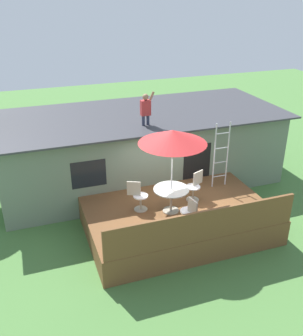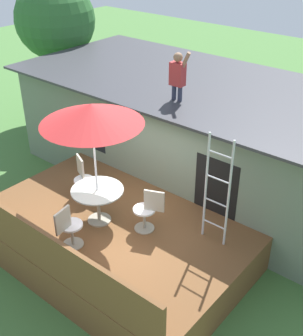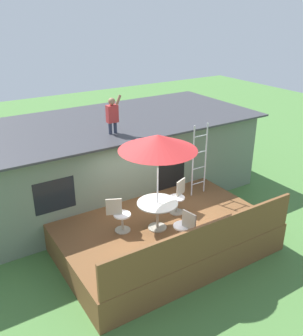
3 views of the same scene
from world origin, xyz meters
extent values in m
plane|color=#477538|center=(0.00, 0.00, 0.00)|extent=(40.00, 40.00, 0.00)
cube|color=slate|center=(0.00, 3.60, 1.30)|extent=(10.00, 4.00, 2.61)
cube|color=#38383D|center=(0.00, 3.60, 2.64)|extent=(10.50, 4.50, 0.06)
cube|color=black|center=(-2.33, 1.61, 1.55)|extent=(1.10, 0.03, 0.90)
cube|color=black|center=(1.38, 1.61, 1.05)|extent=(1.00, 0.03, 2.00)
cube|color=brown|center=(0.00, 0.00, 0.40)|extent=(5.46, 3.61, 0.80)
cube|color=brown|center=(0.00, -1.76, 1.25)|extent=(5.36, 0.08, 0.90)
cylinder|color=#A59E8C|center=(-0.27, -0.13, 0.82)|extent=(0.48, 0.48, 0.03)
cylinder|color=#A59E8C|center=(-0.27, -0.13, 1.17)|extent=(0.07, 0.07, 0.71)
cylinder|color=#999E93|center=(-0.27, -0.13, 1.53)|extent=(1.04, 1.04, 0.03)
cylinder|color=silver|center=(-0.27, -0.13, 2.00)|extent=(0.04, 0.04, 2.40)
cone|color=red|center=(-0.27, -0.13, 3.15)|extent=(1.90, 1.90, 0.38)
cylinder|color=silver|center=(1.60, 0.83, 1.90)|extent=(0.04, 0.04, 2.20)
cylinder|color=silver|center=(2.08, 0.83, 1.90)|extent=(0.04, 0.04, 2.20)
cylinder|color=silver|center=(1.84, 0.83, 1.15)|extent=(0.48, 0.03, 0.03)
cylinder|color=silver|center=(1.84, 0.83, 1.65)|extent=(0.48, 0.03, 0.03)
cylinder|color=silver|center=(1.84, 0.83, 2.15)|extent=(0.48, 0.03, 0.03)
cylinder|color=silver|center=(1.84, 0.83, 2.65)|extent=(0.48, 0.03, 0.03)
cylinder|color=#33384C|center=(-0.29, 2.34, 2.84)|extent=(0.10, 0.10, 0.34)
cylinder|color=#33384C|center=(-0.13, 2.34, 2.84)|extent=(0.10, 0.10, 0.34)
cube|color=#B73333|center=(-0.21, 2.34, 3.26)|extent=(0.32, 0.20, 0.50)
sphere|color=#997051|center=(-0.21, 2.34, 3.62)|extent=(0.20, 0.20, 0.20)
cylinder|color=#997051|center=(-0.03, 2.34, 3.56)|extent=(0.26, 0.08, 0.44)
cylinder|color=#A59E8C|center=(-1.08, 0.24, 0.81)|extent=(0.40, 0.40, 0.02)
cylinder|color=#A59E8C|center=(-1.08, 0.24, 1.03)|extent=(0.06, 0.06, 0.44)
cylinder|color=silver|center=(-1.08, 0.24, 1.26)|extent=(0.44, 0.44, 0.04)
cube|color=#A59E8C|center=(-1.26, 0.33, 1.50)|extent=(0.38, 0.21, 0.44)
cylinder|color=#A59E8C|center=(0.62, 0.24, 0.81)|extent=(0.40, 0.40, 0.02)
cylinder|color=#A59E8C|center=(0.62, 0.24, 1.03)|extent=(0.06, 0.06, 0.44)
cylinder|color=silver|center=(0.62, 0.24, 1.26)|extent=(0.44, 0.44, 0.04)
cube|color=#A59E8C|center=(0.80, 0.32, 1.50)|extent=(0.38, 0.19, 0.44)
cylinder|color=#A59E8C|center=(-0.11, -0.99, 0.81)|extent=(0.40, 0.40, 0.02)
cylinder|color=#A59E8C|center=(-0.11, -0.99, 1.03)|extent=(0.06, 0.06, 0.44)
cylinder|color=silver|center=(-0.11, -0.99, 1.26)|extent=(0.44, 0.44, 0.04)
cube|color=#A59E8C|center=(-0.07, -1.18, 1.50)|extent=(0.11, 0.40, 0.44)
camera|label=1|loc=(-4.03, -9.12, 6.85)|focal=41.06mm
camera|label=2|loc=(5.14, -5.03, 6.25)|focal=47.06mm
camera|label=3|loc=(-4.80, -7.02, 6.09)|focal=39.88mm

